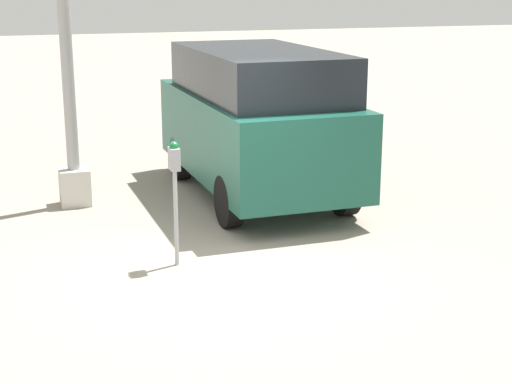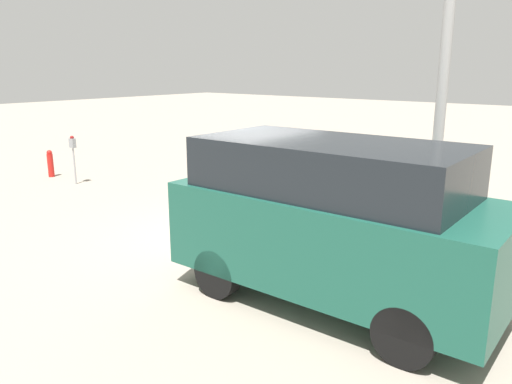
{
  "view_description": "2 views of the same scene",
  "coord_description": "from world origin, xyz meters",
  "px_view_note": "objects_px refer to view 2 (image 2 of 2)",
  "views": [
    {
      "loc": [
        -8.48,
        2.46,
        3.32
      ],
      "look_at": [
        -0.28,
        -0.25,
        0.94
      ],
      "focal_mm": 55.0,
      "sensor_mm": 36.0,
      "label": 1
    },
    {
      "loc": [
        6.01,
        -6.98,
        3.23
      ],
      "look_at": [
        -0.15,
        0.67,
        0.76
      ],
      "focal_mm": 35.0,
      "sensor_mm": 36.0,
      "label": 2
    }
  ],
  "objects_px": {
    "parking_meter_near": "(266,178)",
    "parked_van": "(333,218)",
    "fire_hydrant": "(50,163)",
    "parking_meter_far": "(73,149)",
    "lamp_post": "(438,133)"
  },
  "relations": [
    {
      "from": "parking_meter_far",
      "to": "parked_van",
      "type": "distance_m",
      "value": 9.56
    },
    {
      "from": "parked_van",
      "to": "fire_hydrant",
      "type": "xyz_separation_m",
      "value": [
        -10.81,
        1.88,
        -0.82
      ]
    },
    {
      "from": "parking_meter_far",
      "to": "lamp_post",
      "type": "bearing_deg",
      "value": 6.12
    },
    {
      "from": "parking_meter_near",
      "to": "parked_van",
      "type": "xyz_separation_m",
      "value": [
        2.6,
        -1.86,
        0.12
      ]
    },
    {
      "from": "parking_meter_near",
      "to": "parking_meter_far",
      "type": "relative_size",
      "value": 1.09
    },
    {
      "from": "parking_meter_far",
      "to": "fire_hydrant",
      "type": "height_order",
      "value": "parking_meter_far"
    },
    {
      "from": "parking_meter_far",
      "to": "parked_van",
      "type": "height_order",
      "value": "parked_van"
    },
    {
      "from": "parking_meter_far",
      "to": "parked_van",
      "type": "bearing_deg",
      "value": -10.24
    },
    {
      "from": "lamp_post",
      "to": "fire_hydrant",
      "type": "xyz_separation_m",
      "value": [
        -11.2,
        -0.86,
        -1.74
      ]
    },
    {
      "from": "parking_meter_near",
      "to": "parking_meter_far",
      "type": "height_order",
      "value": "parking_meter_near"
    },
    {
      "from": "parking_meter_far",
      "to": "lamp_post",
      "type": "relative_size",
      "value": 0.23
    },
    {
      "from": "parked_van",
      "to": "fire_hydrant",
      "type": "height_order",
      "value": "parked_van"
    },
    {
      "from": "parking_meter_near",
      "to": "parking_meter_far",
      "type": "xyz_separation_m",
      "value": [
        -6.78,
        -0.05,
        -0.09
      ]
    },
    {
      "from": "parking_meter_near",
      "to": "fire_hydrant",
      "type": "bearing_deg",
      "value": -179.49
    },
    {
      "from": "parked_van",
      "to": "fire_hydrant",
      "type": "distance_m",
      "value": 11.01
    }
  ]
}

